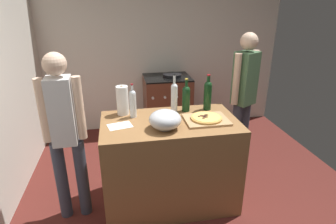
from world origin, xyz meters
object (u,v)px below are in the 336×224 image
stove (167,106)px  wine_bottle_clear (133,103)px  pizza (206,118)px  person_in_stripes (65,131)px  paper_towel_roll (123,100)px  mixing_bowl (165,120)px  wine_bottle_amber (208,94)px  person_in_red (244,93)px  wine_bottle_green (186,97)px  wine_bottle_dark (174,97)px

stove → wine_bottle_clear: bearing=-112.7°
pizza → person_in_stripes: size_ratio=0.19×
paper_towel_roll → stove: paper_towel_roll is taller
mixing_bowl → wine_bottle_clear: bearing=128.5°
stove → wine_bottle_amber: bearing=-82.5°
wine_bottle_clear → person_in_red: size_ratio=0.20×
wine_bottle_clear → wine_bottle_amber: size_ratio=0.90×
wine_bottle_amber → pizza: bearing=-109.0°
wine_bottle_green → person_in_stripes: person_in_stripes is taller
person_in_stripes → person_in_red: person_in_red is taller
wine_bottle_green → stove: size_ratio=0.36×
paper_towel_roll → person_in_red: person_in_red is taller
wine_bottle_dark → person_in_stripes: (-1.02, -0.24, -0.17)m
pizza → wine_bottle_amber: size_ratio=0.80×
paper_towel_roll → stove: 1.58m
wine_bottle_clear → person_in_red: (1.31, 0.39, -0.10)m
wine_bottle_dark → stove: 1.49m
wine_bottle_amber → person_in_stripes: size_ratio=0.23×
mixing_bowl → stove: size_ratio=0.30×
wine_bottle_clear → person_in_stripes: (-0.61, -0.20, -0.15)m
wine_bottle_green → person_in_red: size_ratio=0.21×
paper_towel_roll → person_in_stripes: size_ratio=0.18×
pizza → wine_bottle_clear: size_ratio=0.89×
wine_bottle_clear → wine_bottle_green: bearing=6.7°
wine_bottle_dark → wine_bottle_clear: bearing=-174.0°
stove → person_in_red: size_ratio=0.58×
mixing_bowl → person_in_stripes: size_ratio=0.18×
wine_bottle_clear → wine_bottle_dark: bearing=6.0°
wine_bottle_green → wine_bottle_amber: bearing=0.4°
wine_bottle_amber → person_in_stripes: person_in_stripes is taller
person_in_stripes → wine_bottle_clear: bearing=17.9°
wine_bottle_dark → pizza: bearing=-46.0°
wine_bottle_amber → person_in_red: (0.55, 0.33, -0.12)m
wine_bottle_clear → wine_bottle_amber: (0.76, 0.06, 0.02)m
wine_bottle_clear → stove: 1.62m
paper_towel_roll → wine_bottle_clear: 0.13m
wine_bottle_amber → person_in_red: person_in_red is taller
wine_bottle_green → person_in_red: bearing=22.9°
mixing_bowl → wine_bottle_amber: 0.64m
pizza → stove: bearing=92.7°
person_in_stripes → person_in_red: (1.92, 0.59, 0.05)m
pizza → person_in_red: (0.65, 0.61, 0.01)m
wine_bottle_amber → paper_towel_roll: bearing=178.1°
person_in_red → wine_bottle_dark: bearing=-158.9°
pizza → mixing_bowl: bearing=-166.0°
wine_bottle_dark → stove: (0.18, 1.35, -0.61)m
paper_towel_roll → wine_bottle_clear: size_ratio=0.87×
pizza → wine_bottle_clear: 0.71m
paper_towel_roll → wine_bottle_green: 0.63m
paper_towel_roll → wine_bottle_amber: bearing=-1.9°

